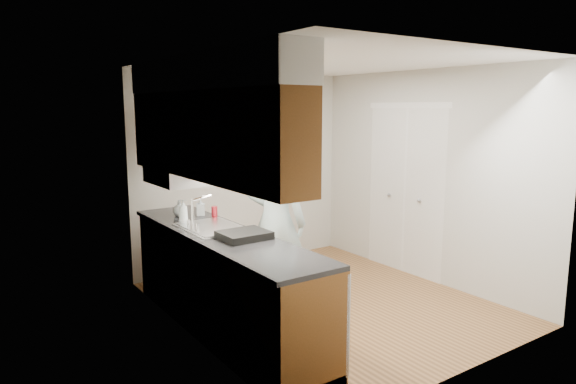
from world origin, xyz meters
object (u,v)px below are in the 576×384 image
at_px(soap_bottle_a, 183,212).
at_px(dish_rack, 244,235).
at_px(person, 275,210).
at_px(soap_bottle_c, 179,208).
at_px(soda_can, 214,212).
at_px(soap_bottle_b, 201,207).

distance_m(soap_bottle_a, dish_rack, 0.87).
bearing_deg(person, dish_rack, 96.60).
height_order(soap_bottle_a, soap_bottle_c, soap_bottle_a).
bearing_deg(soap_bottle_c, soda_can, -42.74).
bearing_deg(soap_bottle_b, soda_can, -64.55).
height_order(soap_bottle_c, soda_can, soap_bottle_c).
height_order(person, soap_bottle_a, person).
relative_size(soap_bottle_c, dish_rack, 0.42).
height_order(soap_bottle_b, soap_bottle_c, soap_bottle_b).
bearing_deg(soap_bottle_b, soap_bottle_c, 155.27).
bearing_deg(soap_bottle_b, person, -45.96).
distance_m(soap_bottle_a, soap_bottle_b, 0.39).
relative_size(person, soap_bottle_b, 10.78).
height_order(person, soap_bottle_c, person).
bearing_deg(soap_bottle_a, soap_bottle_c, 73.57).
relative_size(soap_bottle_b, soda_can, 1.64).
bearing_deg(soap_bottle_c, soap_bottle_b, -24.73).
bearing_deg(soda_can, person, -40.73).
height_order(soap_bottle_c, dish_rack, soap_bottle_c).
height_order(soap_bottle_b, dish_rack, soap_bottle_b).
distance_m(soap_bottle_c, soda_can, 0.38).
xyz_separation_m(person, soap_bottle_c, (-0.76, 0.67, 0.00)).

